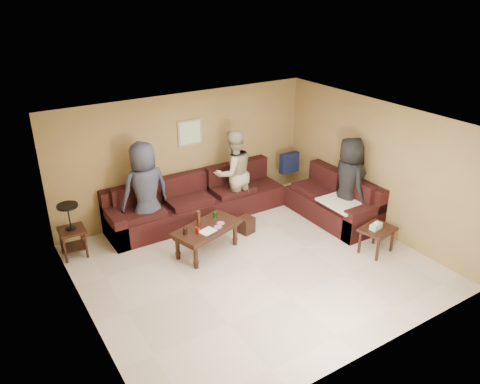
{
  "coord_description": "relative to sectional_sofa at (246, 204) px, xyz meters",
  "views": [
    {
      "loc": [
        -3.8,
        -5.59,
        4.49
      ],
      "look_at": [
        0.25,
        0.85,
        1.0
      ],
      "focal_mm": 35.0,
      "sensor_mm": 36.0,
      "label": 1
    }
  ],
  "objects": [
    {
      "name": "room",
      "position": [
        -0.81,
        -1.52,
        1.34
      ],
      "size": [
        5.6,
        5.5,
        2.5
      ],
      "color": "beige",
      "rests_on": "ground"
    },
    {
      "name": "sectional_sofa",
      "position": [
        0.0,
        0.0,
        0.0
      ],
      "size": [
        4.65,
        2.9,
        0.97
      ],
      "color": "black",
      "rests_on": "ground"
    },
    {
      "name": "coffee_table",
      "position": [
        -1.27,
        -0.68,
        0.11
      ],
      "size": [
        1.36,
        0.96,
        0.79
      ],
      "rotation": [
        0.0,
        0.0,
        0.31
      ],
      "color": "black",
      "rests_on": "ground"
    },
    {
      "name": "end_table_left",
      "position": [
        -3.32,
        0.45,
        0.2
      ],
      "size": [
        0.46,
        0.46,
        1.0
      ],
      "rotation": [
        0.0,
        0.0,
        -0.05
      ],
      "color": "black",
      "rests_on": "ground"
    },
    {
      "name": "side_table_right",
      "position": [
        1.27,
        -2.3,
        0.09
      ],
      "size": [
        0.66,
        0.58,
        0.63
      ],
      "rotation": [
        0.0,
        0.0,
        0.19
      ],
      "color": "black",
      "rests_on": "ground"
    },
    {
      "name": "waste_bin",
      "position": [
        -0.3,
        -0.46,
        -0.17
      ],
      "size": [
        0.32,
        0.32,
        0.32
      ],
      "primitive_type": "cube",
      "rotation": [
        0.0,
        0.0,
        0.23
      ],
      "color": "black",
      "rests_on": "ground"
    },
    {
      "name": "wall_art",
      "position": [
        -0.71,
        0.96,
        1.37
      ],
      "size": [
        0.52,
        0.04,
        0.52
      ],
      "color": "tan",
      "rests_on": "ground"
    },
    {
      "name": "person_left",
      "position": [
        -1.93,
        0.42,
        0.61
      ],
      "size": [
        0.94,
        0.64,
        1.87
      ],
      "primitive_type": "imported",
      "rotation": [
        0.0,
        0.0,
        3.2
      ],
      "color": "#323546",
      "rests_on": "ground"
    },
    {
      "name": "person_middle",
      "position": [
        -0.06,
        0.38,
        0.57
      ],
      "size": [
        0.87,
        0.68,
        1.79
      ],
      "primitive_type": "imported",
      "rotation": [
        0.0,
        0.0,
        3.15
      ],
      "color": "tan",
      "rests_on": "ground"
    },
    {
      "name": "person_right",
      "position": [
        1.58,
        -1.2,
        0.57
      ],
      "size": [
        0.74,
        0.97,
        1.79
      ],
      "primitive_type": "imported",
      "rotation": [
        0.0,
        0.0,
        1.37
      ],
      "color": "black",
      "rests_on": "ground"
    }
  ]
}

